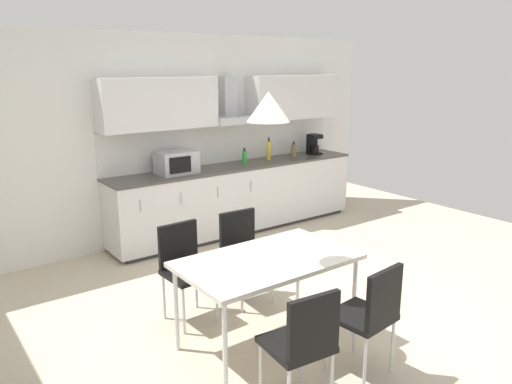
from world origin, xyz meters
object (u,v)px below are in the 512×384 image
(coffee_maker, at_px, (313,144))
(chair_near_left, at_px, (304,339))
(bottle_yellow, at_px, (269,150))
(chair_far_left, at_px, (184,262))
(microwave, at_px, (177,162))
(bottle_green, at_px, (245,157))
(dining_table, at_px, (267,264))
(bottle_brown, at_px, (294,150))
(chair_far_right, at_px, (243,247))
(pendant_lamp, at_px, (268,107))
(chair_near_right, at_px, (371,310))

(coffee_maker, bearing_deg, chair_near_left, -133.55)
(bottle_yellow, xyz_separation_m, chair_far_left, (-2.36, -1.81, -0.52))
(microwave, bearing_deg, bottle_green, 0.97)
(coffee_maker, distance_m, bottle_green, 1.28)
(bottle_yellow, bearing_deg, dining_table, -128.16)
(bottle_brown, bearing_deg, chair_far_right, -140.54)
(chair_near_left, relative_size, pendant_lamp, 2.72)
(chair_near_left, bearing_deg, pendant_lamp, 67.89)
(pendant_lamp, bearing_deg, chair_far_left, 111.78)
(chair_near_right, bearing_deg, pendant_lamp, 112.10)
(microwave, height_order, chair_far_left, microwave)
(dining_table, xyz_separation_m, chair_near_right, (0.32, -0.79, -0.17))
(microwave, relative_size, coffee_maker, 1.60)
(dining_table, xyz_separation_m, chair_far_left, (-0.32, 0.79, -0.17))
(bottle_yellow, xyz_separation_m, chair_near_left, (-2.37, -3.39, -0.52))
(bottle_green, relative_size, bottle_yellow, 0.67)
(dining_table, xyz_separation_m, chair_far_right, (0.32, 0.79, -0.17))
(chair_far_left, distance_m, pendant_lamp, 1.64)
(chair_far_right, xyz_separation_m, pendant_lamp, (-0.32, -0.79, 1.40))
(bottle_brown, bearing_deg, pendant_lamp, -133.97)
(coffee_maker, height_order, bottle_brown, coffee_maker)
(chair_far_right, bearing_deg, bottle_green, 54.19)
(coffee_maker, relative_size, chair_far_right, 0.34)
(bottle_green, height_order, bottle_brown, bottle_brown)
(coffee_maker, xyz_separation_m, pendant_lamp, (-2.88, -2.57, 0.86))
(bottle_brown, xyz_separation_m, chair_far_left, (-2.80, -1.79, -0.48))
(microwave, relative_size, chair_far_left, 0.55)
(pendant_lamp, bearing_deg, coffee_maker, 41.81)
(bottle_yellow, bearing_deg, bottle_brown, -2.96)
(chair_near_right, bearing_deg, chair_far_left, 111.94)
(microwave, bearing_deg, chair_far_left, -116.44)
(bottle_green, height_order, pendant_lamp, pendant_lamp)
(bottle_brown, relative_size, bottle_yellow, 0.69)
(chair_near_right, bearing_deg, chair_near_left, 180.00)
(bottle_brown, relative_size, chair_near_left, 0.25)
(pendant_lamp, bearing_deg, chair_near_left, -112.11)
(microwave, bearing_deg, coffee_maker, 0.65)
(dining_table, xyz_separation_m, pendant_lamp, (-0.00, -0.00, 1.23))
(chair_far_right, bearing_deg, pendant_lamp, -111.83)
(microwave, bearing_deg, bottle_yellow, 2.06)
(bottle_yellow, height_order, chair_near_left, bottle_yellow)
(bottle_brown, xyz_separation_m, chair_near_right, (-2.17, -3.37, -0.48))
(microwave, distance_m, chair_near_left, 3.49)
(chair_near_right, height_order, pendant_lamp, pendant_lamp)
(chair_far_left, bearing_deg, chair_near_right, -68.06)
(chair_far_right, distance_m, chair_far_left, 0.63)
(microwave, height_order, chair_near_left, microwave)
(microwave, relative_size, bottle_brown, 2.18)
(bottle_brown, xyz_separation_m, chair_far_right, (-2.17, -1.79, -0.48))
(bottle_brown, bearing_deg, dining_table, -133.97)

